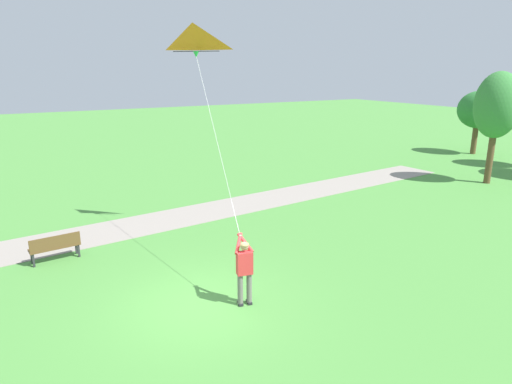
# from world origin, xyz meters

# --- Properties ---
(ground_plane) EXTENTS (120.00, 120.00, 0.00)m
(ground_plane) POSITION_xyz_m (0.00, 0.00, 0.00)
(ground_plane) COLOR #4C8E3D
(walkway_path) EXTENTS (5.24, 32.09, 0.02)m
(walkway_path) POSITION_xyz_m (-6.98, 2.00, 0.01)
(walkway_path) COLOR gray
(walkway_path) RESTS_ON ground
(person_kite_flyer) EXTENTS (0.63, 0.51, 1.83)m
(person_kite_flyer) POSITION_xyz_m (0.50, 1.03, 1.05)
(person_kite_flyer) COLOR #232328
(person_kite_flyer) RESTS_ON ground
(flying_kite) EXTENTS (5.82, 1.78, 5.57)m
(flying_kite) POSITION_xyz_m (-4.84, 2.09, 6.79)
(flying_kite) COLOR orange
(park_bench_near_walkway) EXTENTS (0.57, 1.53, 0.88)m
(park_bench_near_walkway) POSITION_xyz_m (-4.87, -2.83, 0.51)
(park_bench_near_walkway) COLOR brown
(park_bench_near_walkway) RESTS_ON ground
(tree_treeline_center) EXTENTS (2.93, 2.44, 4.42)m
(tree_treeline_center) POSITION_xyz_m (-9.95, 25.51, 3.10)
(tree_treeline_center) COLOR brown
(tree_treeline_center) RESTS_ON ground
(tree_behind_path) EXTENTS (2.23, 2.36, 5.80)m
(tree_behind_path) POSITION_xyz_m (-4.18, 18.39, 4.06)
(tree_behind_path) COLOR brown
(tree_behind_path) RESTS_ON ground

